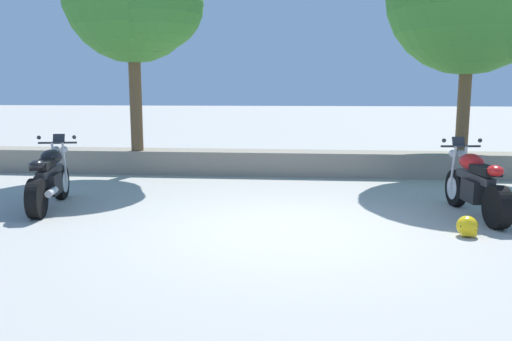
{
  "coord_description": "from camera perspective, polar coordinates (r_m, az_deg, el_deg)",
  "views": [
    {
      "loc": [
        0.31,
        -6.98,
        1.94
      ],
      "look_at": [
        -0.48,
        1.2,
        0.65
      ],
      "focal_mm": 35.7,
      "sensor_mm": 36.0,
      "label": 1
    }
  ],
  "objects": [
    {
      "name": "ground_plane",
      "position": [
        7.25,
        2.87,
        -6.61
      ],
      "size": [
        120.0,
        120.0,
        0.0
      ],
      "primitive_type": "plane",
      "color": "#A3A099"
    },
    {
      "name": "rider_helmet",
      "position": [
        7.44,
        22.6,
        -5.8
      ],
      "size": [
        0.28,
        0.28,
        0.28
      ],
      "color": "yellow",
      "rests_on": "ground"
    },
    {
      "name": "stone_wall",
      "position": [
        11.9,
        3.96,
        0.85
      ],
      "size": [
        36.0,
        0.8,
        0.55
      ],
      "primitive_type": "cube",
      "color": "gray",
      "rests_on": "ground"
    },
    {
      "name": "motorcycle_black_near_left",
      "position": [
        9.16,
        -22.11,
        -0.88
      ],
      "size": [
        0.81,
        2.05,
        1.18
      ],
      "color": "black",
      "rests_on": "ground"
    },
    {
      "name": "motorcycle_red_centre",
      "position": [
        8.62,
        23.34,
        -1.53
      ],
      "size": [
        0.69,
        2.06,
        1.18
      ],
      "color": "black",
      "rests_on": "ground"
    }
  ]
}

